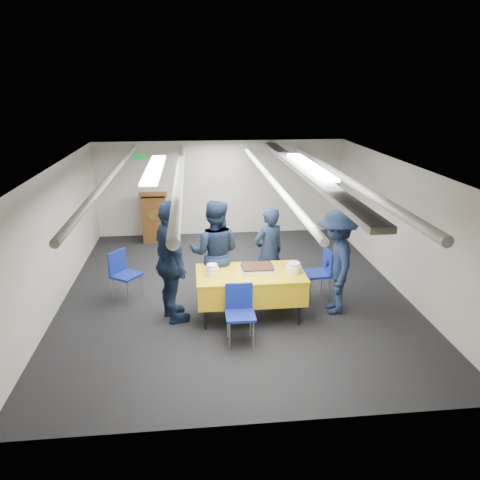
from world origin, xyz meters
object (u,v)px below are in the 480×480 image
object	(u,v)px
chair_near	(240,307)
sailor_b	(215,253)
serving_table	(250,285)
podium	(155,216)
chair_right	(322,269)
chair_left	(122,270)
sailor_d	(336,262)
sailor_a	(268,253)
sailor_c	(171,262)
sheet_cake	(257,268)

from	to	relation	value
chair_near	sailor_b	world-z (taller)	sailor_b
serving_table	podium	distance (m)	4.40
podium	sailor_b	distance (m)	3.69
chair_right	chair_left	xyz separation A→B (m)	(-3.45, 0.31, 0.00)
chair_right	sailor_d	xyz separation A→B (m)	(0.07, -0.54, 0.33)
chair_near	sailor_d	xyz separation A→B (m)	(1.64, 0.77, 0.33)
podium	sailor_a	xyz separation A→B (m)	(2.18, -3.31, 0.20)
chair_left	serving_table	bearing A→B (deg)	-23.08
chair_right	sailor_a	distance (m)	0.97
chair_near	sailor_c	distance (m)	1.31
sailor_b	sailor_a	bearing A→B (deg)	-158.72
chair_near	sailor_b	bearing A→B (deg)	102.44
sailor_b	sailor_d	xyz separation A→B (m)	(1.93, -0.51, -0.04)
sheet_cake	chair_near	world-z (taller)	chair_near
podium	chair_right	xyz separation A→B (m)	(3.10, -3.43, -0.08)
sheet_cake	sailor_d	xyz separation A→B (m)	(1.28, -0.00, 0.05)
sailor_b	chair_near	bearing A→B (deg)	114.57
sheet_cake	sailor_a	bearing A→B (deg)	66.42
sailor_a	sailor_b	size ratio (longest dim) A/B	0.90
sailor_a	podium	bearing A→B (deg)	-80.61
sheet_cake	serving_table	bearing A→B (deg)	-152.82
serving_table	sailor_c	bearing A→B (deg)	178.58
chair_right	sailor_d	world-z (taller)	sailor_d
sailor_a	sailor_b	bearing A→B (deg)	-14.84
chair_right	sailor_d	size ratio (longest dim) A/B	0.50
podium	sailor_d	size ratio (longest dim) A/B	0.72
sheet_cake	podium	distance (m)	4.40
chair_near	chair_left	distance (m)	2.48
chair_near	chair_left	world-z (taller)	same
serving_table	sailor_a	bearing A→B (deg)	60.64
chair_left	sailor_b	world-z (taller)	sailor_b
podium	chair_right	world-z (taller)	podium
chair_left	sailor_c	xyz separation A→B (m)	(0.89, -0.87, 0.45)
sheet_cake	chair_left	bearing A→B (deg)	159.34
chair_left	sailor_d	distance (m)	3.63
serving_table	sailor_b	xyz separation A→B (m)	(-0.53, 0.57, 0.35)
podium	sailor_d	world-z (taller)	sailor_d
sailor_c	sailor_a	bearing A→B (deg)	-86.89
chair_near	podium	bearing A→B (deg)	107.86
sailor_a	sailor_d	xyz separation A→B (m)	(0.99, -0.66, 0.05)
sheet_cake	podium	bearing A→B (deg)	115.47
sheet_cake	sailor_c	xyz separation A→B (m)	(-1.35, -0.03, 0.17)
chair_near	sailor_b	xyz separation A→B (m)	(-0.28, 1.28, 0.38)
chair_right	sailor_c	size ratio (longest dim) A/B	0.44
chair_right	chair_left	size ratio (longest dim) A/B	1.00
chair_near	chair_right	xyz separation A→B (m)	(1.57, 1.31, 0.00)
chair_right	podium	bearing A→B (deg)	132.11
podium	chair_right	size ratio (longest dim) A/B	1.44
chair_left	sailor_c	world-z (taller)	sailor_c
chair_right	sheet_cake	bearing A→B (deg)	-156.13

